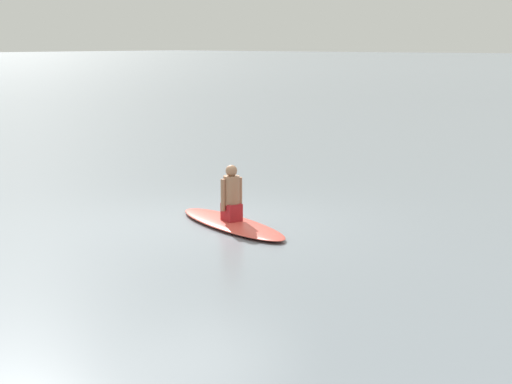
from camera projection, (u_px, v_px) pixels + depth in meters
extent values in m
plane|color=gray|center=(211.00, 223.00, 13.35)|extent=(400.00, 400.00, 0.00)
ellipsoid|color=#D84C3F|center=(232.00, 223.00, 13.06)|extent=(2.92, 1.58, 0.10)
cube|color=#A51E23|center=(232.00, 212.00, 13.03)|extent=(0.36, 0.32, 0.28)
cylinder|color=#9E7051|center=(231.00, 190.00, 12.96)|extent=(0.33, 0.33, 0.47)
sphere|color=#9E7051|center=(231.00, 171.00, 12.90)|extent=(0.19, 0.19, 0.19)
cylinder|color=#9E7051|center=(240.00, 193.00, 13.06)|extent=(0.09, 0.09, 0.51)
cylinder|color=#9E7051|center=(223.00, 195.00, 12.89)|extent=(0.09, 0.09, 0.51)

